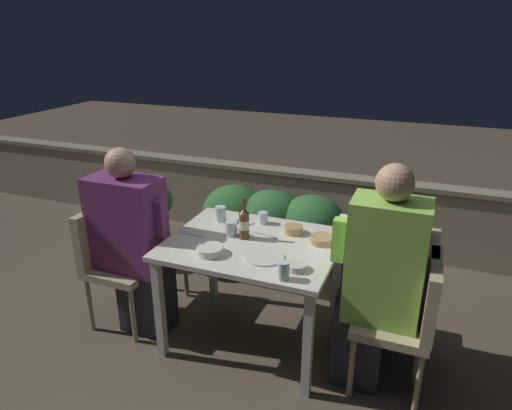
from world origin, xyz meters
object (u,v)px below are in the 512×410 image
(chair_right_far, at_px, (410,290))
(person_blue_shirt, at_px, (378,271))
(chair_right_near, at_px, (410,313))
(beer_bottle, at_px, (244,223))
(person_green_blouse, at_px, (377,281))
(chair_left_far, at_px, (140,240))
(chair_left_near, at_px, (111,254))
(person_purple_stripe, at_px, (133,243))
(potted_plant, at_px, (153,216))

(chair_right_far, xyz_separation_m, person_blue_shirt, (-0.19, 0.00, 0.08))
(chair_right_near, height_order, beer_bottle, beer_bottle)
(person_green_blouse, bearing_deg, person_blue_shirt, 94.77)
(chair_left_far, bearing_deg, chair_right_near, -7.10)
(chair_right_far, bearing_deg, chair_left_near, -172.09)
(chair_left_far, height_order, chair_right_far, same)
(person_purple_stripe, xyz_separation_m, beer_bottle, (0.71, 0.18, 0.18))
(potted_plant, bearing_deg, person_blue_shirt, -15.00)
(person_purple_stripe, relative_size, person_blue_shirt, 1.06)
(chair_right_near, bearing_deg, person_green_blouse, 180.00)
(chair_right_near, distance_m, beer_bottle, 1.08)
(chair_left_far, bearing_deg, chair_left_near, -99.86)
(chair_left_far, xyz_separation_m, beer_bottle, (0.85, -0.08, 0.30))
(chair_left_far, bearing_deg, beer_bottle, -5.50)
(person_green_blouse, xyz_separation_m, chair_right_far, (0.17, 0.24, -0.16))
(beer_bottle, bearing_deg, chair_right_near, -8.42)
(person_purple_stripe, relative_size, potted_plant, 1.69)
(person_purple_stripe, bearing_deg, potted_plant, 115.55)
(chair_right_near, relative_size, beer_bottle, 3.11)
(person_green_blouse, bearing_deg, chair_right_far, 54.40)
(person_green_blouse, distance_m, person_blue_shirt, 0.25)
(person_purple_stripe, bearing_deg, person_green_blouse, 0.97)
(person_purple_stripe, relative_size, beer_bottle, 4.70)
(chair_left_far, relative_size, person_green_blouse, 0.63)
(chair_right_near, relative_size, chair_right_far, 1.00)
(chair_right_near, bearing_deg, person_purple_stripe, -179.14)
(chair_left_far, relative_size, potted_plant, 1.12)
(chair_left_near, relative_size, person_green_blouse, 0.63)
(chair_right_near, relative_size, person_blue_shirt, 0.70)
(chair_left_near, height_order, person_purple_stripe, person_purple_stripe)
(chair_left_near, height_order, chair_right_near, same)
(person_purple_stripe, distance_m, person_green_blouse, 1.54)
(chair_left_far, height_order, chair_right_near, same)
(chair_right_far, bearing_deg, person_blue_shirt, 180.00)
(person_blue_shirt, bearing_deg, potted_plant, 165.00)
(person_purple_stripe, bearing_deg, chair_left_near, -180.00)
(chair_left_far, xyz_separation_m, chair_right_near, (1.87, -0.23, 0.00))
(beer_bottle, xyz_separation_m, potted_plant, (-1.08, 0.59, -0.35))
(chair_right_near, xyz_separation_m, chair_right_far, (-0.02, 0.24, 0.00))
(person_purple_stripe, relative_size, chair_right_near, 1.51)
(chair_left_near, bearing_deg, beer_bottle, 11.22)
(chair_left_near, relative_size, chair_right_far, 1.00)
(person_purple_stripe, relative_size, chair_right_far, 1.51)
(person_green_blouse, bearing_deg, chair_left_near, -179.14)
(chair_left_far, distance_m, chair_right_near, 1.89)
(potted_plant, bearing_deg, person_green_blouse, -21.30)
(chair_left_near, xyz_separation_m, potted_plant, (-0.18, 0.77, -0.05))
(chair_left_near, bearing_deg, person_purple_stripe, 0.00)
(chair_right_near, xyz_separation_m, potted_plant, (-2.10, 0.75, -0.05))
(chair_right_near, relative_size, person_green_blouse, 0.63)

